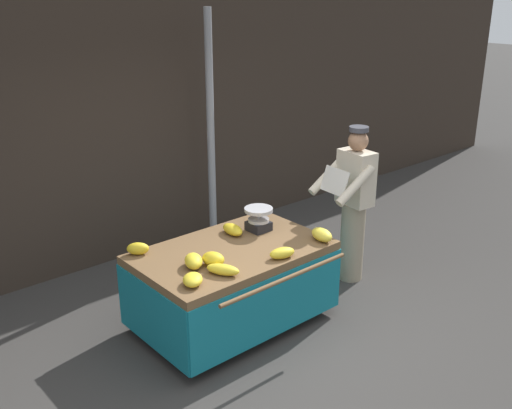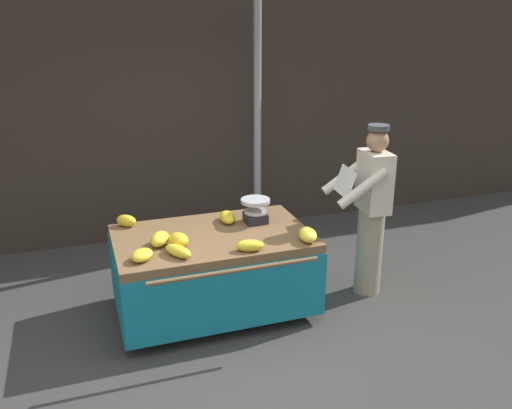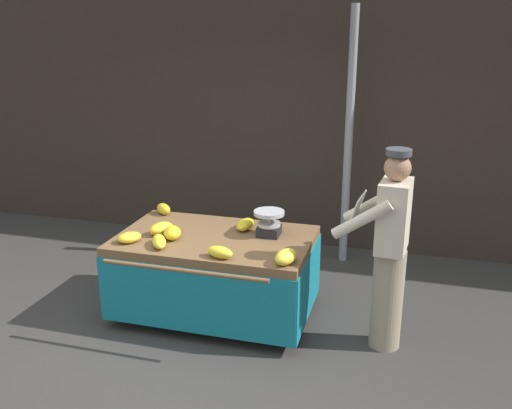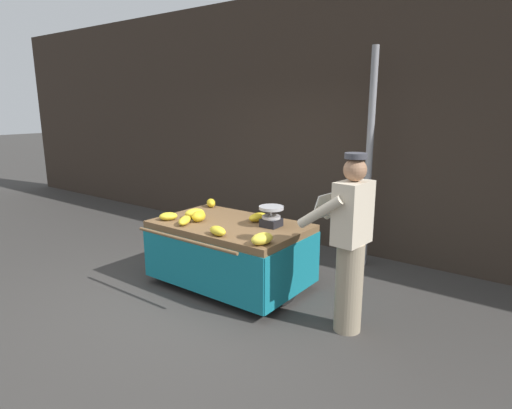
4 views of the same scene
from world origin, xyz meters
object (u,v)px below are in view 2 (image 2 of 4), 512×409
banana_bunch_0 (178,251)px  banana_bunch_5 (308,235)px  banana_bunch_7 (227,217)px  street_pole (257,125)px  banana_bunch_4 (250,245)px  banana_bunch_3 (126,221)px  vendor_person (371,211)px  weighing_scale (255,211)px  banana_bunch_6 (179,240)px  banana_cart (213,255)px  banana_bunch_2 (160,239)px  banana_bunch_1 (142,255)px

banana_bunch_0 → banana_bunch_5: size_ratio=1.14×
banana_bunch_7 → street_pole: bearing=60.3°
banana_bunch_7 → banana_bunch_4: bearing=-90.5°
banana_bunch_7 → banana_bunch_3: bearing=167.9°
banana_bunch_3 → vendor_person: bearing=-14.4°
weighing_scale → banana_bunch_5: (0.29, -0.58, -0.06)m
banana_bunch_6 → banana_cart: bearing=26.1°
banana_bunch_0 → banana_bunch_4: 0.60m
weighing_scale → banana_bunch_6: weighing_scale is taller
banana_bunch_4 → banana_bunch_6: 0.62m
weighing_scale → banana_cart: bearing=-160.6°
banana_bunch_6 → banana_bunch_3: bearing=121.0°
street_pole → weighing_scale: bearing=-109.8°
banana_bunch_2 → banana_bunch_1: bearing=-126.6°
banana_bunch_2 → banana_bunch_3: bearing=112.8°
banana_bunch_7 → vendor_person: vendor_person is taller
banana_bunch_5 → banana_bunch_3: bearing=149.5°
banana_bunch_1 → banana_bunch_6: size_ratio=1.05×
banana_bunch_2 → banana_bunch_0: bearing=-68.8°
street_pole → banana_bunch_1: street_pole is taller
banana_bunch_3 → banana_bunch_6: bearing=-59.0°
street_pole → banana_bunch_0: (-1.38, -1.98, -0.59)m
weighing_scale → banana_bunch_0: (-0.85, -0.52, -0.07)m
banana_bunch_1 → banana_bunch_3: size_ratio=1.08×
weighing_scale → banana_bunch_2: bearing=-165.5°
banana_bunch_3 → banana_bunch_4: (0.93, -0.91, -0.01)m
street_pole → banana_bunch_2: (-1.48, -1.71, -0.58)m
banana_bunch_6 → vendor_person: bearing=1.3°
weighing_scale → vendor_person: 1.12m
banana_cart → banana_bunch_2: bearing=-170.5°
banana_bunch_1 → vendor_person: (2.23, 0.21, 0.04)m
banana_bunch_3 → vendor_person: 2.34m
street_pole → banana_bunch_3: (-1.71, -1.17, -0.58)m
banana_bunch_5 → banana_bunch_7: 0.86m
banana_bunch_7 → banana_bunch_5: bearing=-50.9°
banana_bunch_4 → vendor_person: size_ratio=0.14×
street_pole → weighing_scale: size_ratio=10.15×
street_pole → banana_bunch_7: (-0.78, -1.37, -0.59)m
banana_bunch_0 → banana_bunch_3: (-0.33, 0.81, 0.01)m
banana_bunch_5 → banana_bunch_6: 1.13m
street_pole → banana_bunch_6: street_pole is taller
banana_bunch_0 → banana_bunch_4: size_ratio=1.21×
street_pole → banana_bunch_5: (-0.23, -2.04, -0.58)m
banana_bunch_1 → banana_bunch_5: (1.44, -0.08, 0.01)m
banana_bunch_5 → banana_bunch_6: bearing=167.4°
banana_bunch_2 → banana_bunch_6: size_ratio=1.18×
banana_bunch_6 → street_pole: bearing=53.3°
banana_bunch_2 → vendor_person: bearing=-1.2°
banana_bunch_1 → banana_bunch_2: bearing=53.4°
banana_bunch_3 → banana_bunch_4: 1.29m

